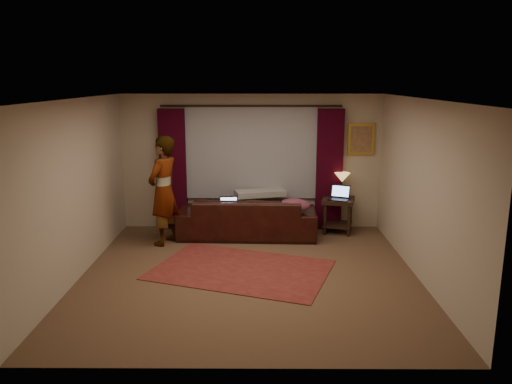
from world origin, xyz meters
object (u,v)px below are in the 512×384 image
laptop_table (339,193)px  laptop_sofa (229,205)px  sofa (247,209)px  end_table (338,215)px  person (164,191)px  tiffany_lamp (342,185)px

laptop_table → laptop_sofa: bearing=-150.1°
laptop_sofa → sofa: bearing=18.1°
sofa → laptop_sofa: bearing=25.7°
laptop_table → sofa: bearing=-153.6°
end_table → person: size_ratio=0.35×
end_table → laptop_table: size_ratio=1.70×
laptop_sofa → tiffany_lamp: 2.19m
laptop_sofa → tiffany_lamp: tiffany_lamp is taller
end_table → tiffany_lamp: (0.07, 0.11, 0.57)m
end_table → tiffany_lamp: tiffany_lamp is taller
tiffany_lamp → person: 3.34m
laptop_sofa → person: size_ratio=0.19×
sofa → end_table: 1.75m
laptop_table → tiffany_lamp: bearing=90.8°
laptop_sofa → laptop_table: bearing=1.5°
tiffany_lamp → sofa: bearing=-169.3°
end_table → person: (-3.17, -0.68, 0.63)m
laptop_table → person: 3.21m
sofa → person: (-1.45, -0.45, 0.45)m
tiffany_lamp → laptop_table: (-0.09, -0.23, -0.10)m
sofa → laptop_table: (1.70, 0.11, 0.29)m
sofa → end_table: bearing=-170.4°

